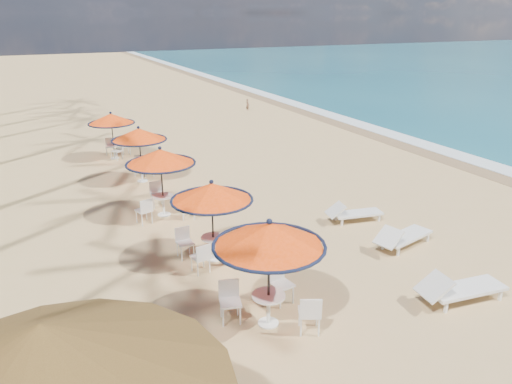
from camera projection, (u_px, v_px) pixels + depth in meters
ground at (426, 274)px, 12.58m from camera, size 160.00×160.00×0.00m
foam_strip at (426, 145)px, 24.82m from camera, size 1.20×140.00×0.04m
wetsand_band at (412, 147)px, 24.46m from camera, size 1.40×140.00×0.02m
station_0 at (270, 248)px, 10.02m from camera, size 2.32×2.32×2.42m
station_1 at (211, 203)px, 12.77m from camera, size 2.15×2.15×2.24m
station_2 at (161, 165)px, 15.71m from camera, size 2.22×2.22×2.31m
station_3 at (139, 139)px, 19.05m from camera, size 2.11×2.14×2.20m
station_4 at (112, 124)px, 22.13m from camera, size 2.05×2.05×2.13m
lounger_near at (459, 288)px, 11.26m from camera, size 2.19×0.89×0.77m
lounger_mid at (402, 236)px, 13.91m from camera, size 2.10×1.11×0.72m
lounger_far at (352, 213)px, 15.67m from camera, size 1.88×0.87×0.65m
palapa at (46, 365)px, 5.34m from camera, size 4.17×4.17×3.18m
person at (248, 104)px, 33.60m from camera, size 0.26×0.34×0.83m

